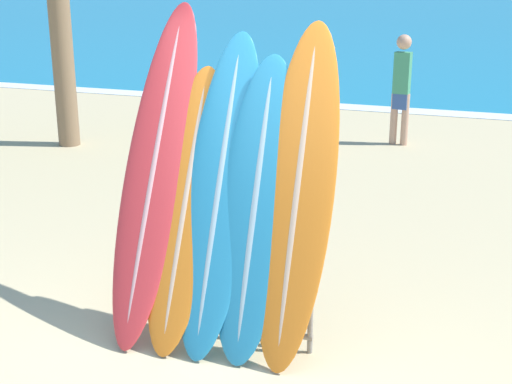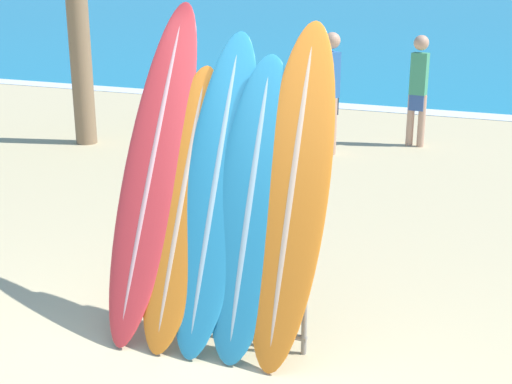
# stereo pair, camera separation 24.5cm
# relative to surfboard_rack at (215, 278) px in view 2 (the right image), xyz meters

# --- Properties ---
(surfboard_rack) EXTENTS (1.43, 0.04, 0.88)m
(surfboard_rack) POSITION_rel_surfboard_rack_xyz_m (0.00, 0.00, 0.00)
(surfboard_rack) COLOR gray
(surfboard_rack) RESTS_ON ground_plane
(surfboard_slot_0) EXTENTS (0.49, 1.26, 2.40)m
(surfboard_slot_0) POSITION_rel_surfboard_rack_xyz_m (-0.55, 0.13, 0.73)
(surfboard_slot_0) COLOR red
(surfboard_slot_0) RESTS_ON ground_plane
(surfboard_slot_1) EXTENTS (0.49, 0.98, 1.95)m
(surfboard_slot_1) POSITION_rel_surfboard_rack_xyz_m (-0.26, 0.03, 0.51)
(surfboard_slot_1) COLOR orange
(surfboard_slot_1) RESTS_ON ground_plane
(surfboard_slot_2) EXTENTS (0.51, 1.04, 2.21)m
(surfboard_slot_2) POSITION_rel_surfboard_rack_xyz_m (-0.02, 0.08, 0.63)
(surfboard_slot_2) COLOR teal
(surfboard_slot_2) RESTS_ON ground_plane
(surfboard_slot_3) EXTENTS (0.54, 0.88, 2.07)m
(surfboard_slot_3) POSITION_rel_surfboard_rack_xyz_m (0.27, 0.04, 0.56)
(surfboard_slot_3) COLOR teal
(surfboard_slot_3) RESTS_ON ground_plane
(surfboard_slot_4) EXTENTS (0.51, 0.95, 2.30)m
(surfboard_slot_4) POSITION_rel_surfboard_rack_xyz_m (0.56, 0.08, 0.68)
(surfboard_slot_4) COLOR orange
(surfboard_slot_4) RESTS_ON ground_plane
(person_near_water) EXTENTS (0.28, 0.23, 1.68)m
(person_near_water) POSITION_rel_surfboard_rack_xyz_m (0.30, 6.56, 0.45)
(person_near_water) COLOR tan
(person_near_water) RESTS_ON ground_plane
(person_mid_beach) EXTENTS (0.30, 0.29, 1.76)m
(person_mid_beach) POSITION_rel_surfboard_rack_xyz_m (-0.81, 5.64, 0.49)
(person_mid_beach) COLOR tan
(person_mid_beach) RESTS_ON ground_plane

